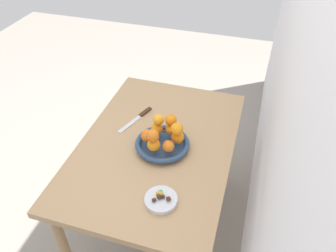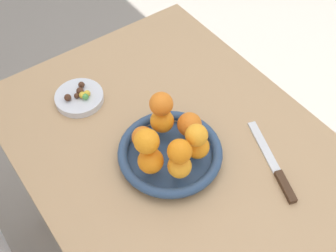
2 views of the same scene
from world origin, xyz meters
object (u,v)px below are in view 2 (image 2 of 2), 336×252
Objects in this scene: candy_ball_1 at (68,98)px; orange_3 at (198,147)px; orange_1 at (150,159)px; candy_ball_4 at (87,93)px; candy_dish at (79,98)px; orange_2 at (180,166)px; candy_ball_2 at (81,85)px; orange_8 at (147,141)px; candy_ball_3 at (82,95)px; orange_6 at (180,151)px; fruit_bowl at (170,153)px; candy_ball_6 at (80,91)px; candy_ball_0 at (85,97)px; dining_table at (185,174)px; orange_9 at (197,135)px; candy_ball_5 at (77,96)px; orange_0 at (143,137)px; orange_7 at (161,104)px; orange_4 at (189,125)px; knife at (275,167)px; orange_5 at (162,121)px.

orange_3 is at bearing -155.01° from candy_ball_1.
orange_1 is 0.32m from candy_ball_4.
candy_ball_4 is at bearing -131.02° from candy_dish.
orange_2 is at bearing -139.58° from orange_1.
candy_ball_2 is (0.41, 0.05, -0.04)m from orange_2.
orange_8 is 0.33m from candy_ball_3.
orange_6 is at bearing -165.06° from candy_ball_1.
orange_6 reaches higher than fruit_bowl.
candy_ball_2 is at bearing -4.81° from candy_ball_4.
fruit_bowl is 0.31m from candy_ball_4.
candy_ball_1 and candy_ball_3 have the same top height.
candy_ball_3 reaches higher than candy_ball_2.
orange_8 is at bearing -177.21° from candy_ball_6.
orange_2 reaches higher than candy_ball_0.
orange_2 is at bearing -169.78° from candy_dish.
dining_table is 0.36m from candy_ball_0.
candy_ball_0 is at bearing 19.52° from orange_9.
orange_6 is at bearing 103.73° from orange_3.
orange_9 is at bearing -158.96° from candy_ball_5.
orange_7 reaches higher than orange_0.
orange_0 is 0.27m from candy_ball_6.
orange_0 is at bearing -169.87° from candy_dish.
orange_7 is 0.28m from candy_ball_3.
candy_ball_2 is (0.41, 0.05, -0.10)m from orange_6.
candy_ball_4 is at bearing -111.46° from candy_ball_5.
orange_4 is 1.05× the size of orange_8.
fruit_bowl is at bearing -18.57° from orange_2.
candy_ball_6 is 0.58m from knife.
orange_7 reaches higher than candy_ball_3.
orange_3 is at bearing -161.18° from candy_ball_4.
candy_ball_6 reaches higher than candy_ball_4.
candy_ball_1 reaches higher than knife.
orange_5 is 0.31m from knife.
orange_7 reaches higher than orange_6.
orange_9 is 0.41m from candy_ball_6.
candy_ball_5 is at bearing 18.15° from fruit_bowl.
orange_4 is at bearing -82.06° from orange_8.
orange_2 is (-0.07, 0.02, 0.05)m from fruit_bowl.
orange_0 is at bearing -163.18° from candy_ball_1.
orange_5 is at bearing -52.58° from orange_8.
candy_ball_6 is at bearing -87.99° from candy_ball_1.
orange_1 is 2.92× the size of candy_ball_6.
orange_7 is 0.27m from candy_ball_4.
orange_6 is 0.15m from orange_7.
orange_8 is 0.34m from candy_ball_1.
orange_2 is 0.92× the size of orange_4.
orange_7 is at bearing -15.06° from orange_5.
orange_2 reaches higher than candy_dish.
candy_ball_1 is 0.03m from candy_ball_5.
dining_table is 18.83× the size of orange_6.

